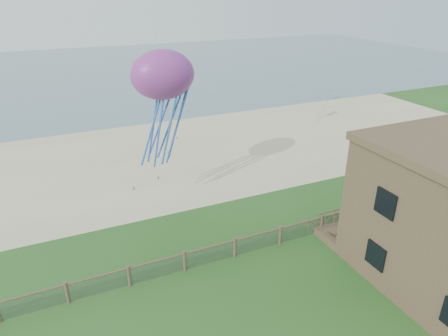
{
  "coord_description": "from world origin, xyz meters",
  "views": [
    {
      "loc": [
        -8.23,
        -10.86,
        14.1
      ],
      "look_at": [
        0.23,
        8.0,
        4.71
      ],
      "focal_mm": 32.0,
      "sensor_mm": 36.0,
      "label": 1
    }
  ],
  "objects": [
    {
      "name": "ocean",
      "position": [
        0.0,
        66.0,
        0.0
      ],
      "size": [
        160.0,
        68.0,
        0.02
      ],
      "primitive_type": "cube",
      "color": "slate",
      "rests_on": "ground"
    },
    {
      "name": "picnic_table",
      "position": [
        6.74,
        5.0,
        0.36
      ],
      "size": [
        1.8,
        1.42,
        0.71
      ],
      "primitive_type": null,
      "rotation": [
        0.0,
        0.0,
        0.09
      ],
      "color": "brown",
      "rests_on": "ground"
    },
    {
      "name": "chainlink_fence",
      "position": [
        0.0,
        6.0,
        0.55
      ],
      "size": [
        36.2,
        0.2,
        1.25
      ],
      "primitive_type": null,
      "color": "brown",
      "rests_on": "ground"
    },
    {
      "name": "ground",
      "position": [
        0.0,
        0.0,
        0.0
      ],
      "size": [
        160.0,
        160.0,
        0.0
      ],
      "primitive_type": "plane",
      "color": "#214E1B",
      "rests_on": "ground"
    },
    {
      "name": "octopus_kite",
      "position": [
        -1.46,
        13.59,
        7.09
      ],
      "size": [
        4.13,
        3.16,
        7.84
      ],
      "primitive_type": null,
      "rotation": [
        0.0,
        0.0,
        0.13
      ],
      "color": "#FF283A"
    },
    {
      "name": "sand_beach",
      "position": [
        0.0,
        22.0,
        0.0
      ],
      "size": [
        72.0,
        20.0,
        0.02
      ],
      "primitive_type": "cube",
      "color": "#C4AE8D",
      "rests_on": "ground"
    },
    {
      "name": "motel_deck",
      "position": [
        13.0,
        5.0,
        0.25
      ],
      "size": [
        15.0,
        2.0,
        0.5
      ],
      "primitive_type": "cube",
      "color": "brown",
      "rests_on": "ground"
    }
  ]
}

